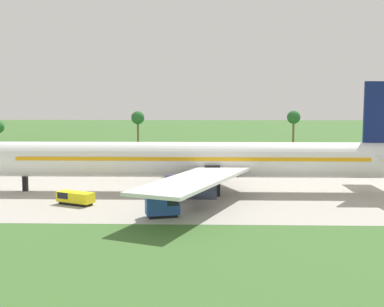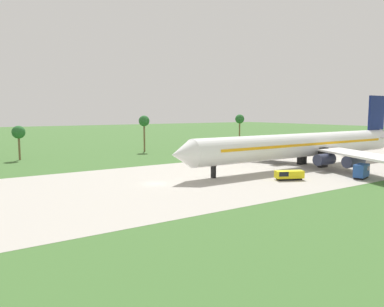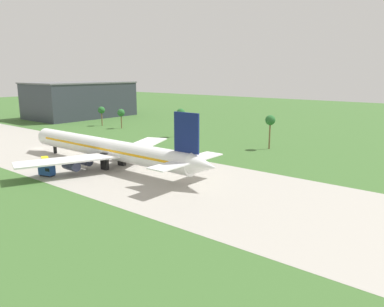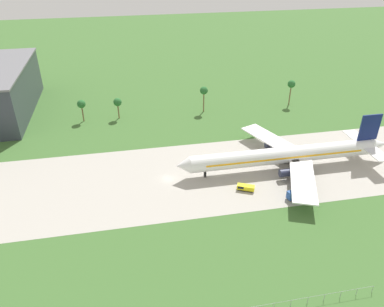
# 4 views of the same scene
# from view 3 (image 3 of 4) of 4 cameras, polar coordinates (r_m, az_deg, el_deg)

# --- Properties ---
(ground_plane) EXTENTS (600.00, 600.00, 0.00)m
(ground_plane) POSITION_cam_3_polar(r_m,az_deg,el_deg) (148.28, -22.30, 0.75)
(ground_plane) COLOR #3D662D
(taxiway_strip) EXTENTS (320.00, 44.00, 0.02)m
(taxiway_strip) POSITION_cam_3_polar(r_m,az_deg,el_deg) (148.28, -22.30, 0.75)
(taxiway_strip) COLOR #A8A399
(taxiway_strip) RESTS_ON ground_plane
(jet_airliner) EXTENTS (77.47, 54.42, 17.97)m
(jet_airliner) POSITION_cam_3_polar(r_m,az_deg,el_deg) (112.09, -12.51, 0.68)
(jet_airliner) COLOR white
(jet_airliner) RESTS_ON ground_plane
(baggage_tug) EXTENTS (4.65, 3.06, 2.94)m
(baggage_tug) POSITION_cam_3_polar(r_m,az_deg,el_deg) (107.47, -21.21, -2.42)
(baggage_tug) COLOR black
(baggage_tug) RESTS_ON ground_plane
(fuel_truck) EXTENTS (5.87, 4.17, 1.85)m
(fuel_truck) POSITION_cam_3_polar(r_m,az_deg,el_deg) (122.49, -21.47, -0.97)
(fuel_truck) COLOR black
(fuel_truck) RESTS_ON ground_plane
(terminal_building) EXTENTS (36.72, 61.20, 21.44)m
(terminal_building) POSITION_cam_3_polar(r_m,az_deg,el_deg) (243.38, -16.62, 7.88)
(terminal_building) COLOR #333842
(terminal_building) RESTS_ON ground_plane
(palm_tree_row) EXTENTS (100.06, 3.60, 12.32)m
(palm_tree_row) POSITION_cam_3_polar(r_m,az_deg,el_deg) (169.25, -4.93, 6.01)
(palm_tree_row) COLOR brown
(palm_tree_row) RESTS_ON ground_plane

